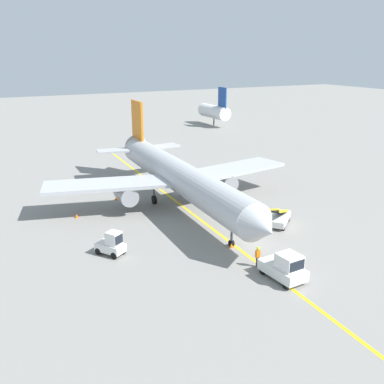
# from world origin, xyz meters

# --- Properties ---
(ground_plane) EXTENTS (300.00, 300.00, 0.00)m
(ground_plane) POSITION_xyz_m (0.00, 0.00, 0.00)
(ground_plane) COLOR gray
(taxi_line_yellow) EXTENTS (3.94, 79.93, 0.01)m
(taxi_line_yellow) POSITION_xyz_m (-1.07, 5.00, 0.00)
(taxi_line_yellow) COLOR yellow
(taxi_line_yellow) RESTS_ON ground
(airliner) EXTENTS (28.58, 35.31, 10.10)m
(airliner) POSITION_xyz_m (-1.05, 12.66, 3.42)
(airliner) COLOR #B2B5BA
(airliner) RESTS_ON ground
(pushback_tug) EXTENTS (2.15, 3.72, 2.20)m
(pushback_tug) POSITION_xyz_m (-1.28, -6.22, 0.99)
(pushback_tug) COLOR silver
(pushback_tug) RESTS_ON ground
(baggage_tug_near_wing) EXTENTS (2.39, 2.72, 2.10)m
(baggage_tug_near_wing) POSITION_xyz_m (-11.36, 3.76, 0.93)
(baggage_tug_near_wing) COLOR silver
(baggage_tug_near_wing) RESTS_ON ground
(belt_loader_forward_hold) EXTENTS (4.60, 4.22, 2.59)m
(belt_loader_forward_hold) POSITION_xyz_m (5.23, 2.69, 0.78)
(belt_loader_forward_hold) COLOR silver
(belt_loader_forward_hold) RESTS_ON ground
(ground_crew_marshaller) EXTENTS (0.36, 0.24, 1.70)m
(ground_crew_marshaller) POSITION_xyz_m (-1.84, -3.61, 0.91)
(ground_crew_marshaller) COLOR #26262D
(ground_crew_marshaller) RESTS_ON ground
(safety_cone_nose_left) EXTENTS (0.36, 0.36, 0.44)m
(safety_cone_nose_left) POSITION_xyz_m (-1.76, 0.37, 0.22)
(safety_cone_nose_left) COLOR orange
(safety_cone_nose_left) RESTS_ON ground
(safety_cone_nose_right) EXTENTS (0.36, 0.36, 0.44)m
(safety_cone_nose_right) POSITION_xyz_m (-11.94, 13.76, 0.22)
(safety_cone_nose_right) COLOR orange
(safety_cone_nose_right) RESTS_ON ground
(safety_cone_wingtip_left) EXTENTS (0.36, 0.36, 0.44)m
(safety_cone_wingtip_left) POSITION_xyz_m (-6.55, 17.42, 0.22)
(safety_cone_wingtip_left) COLOR orange
(safety_cone_wingtip_left) RESTS_ON ground
(distant_aircraft_mid_right) EXTENTS (3.00, 10.10, 8.80)m
(distant_aircraft_mid_right) POSITION_xyz_m (30.39, 58.92, 3.22)
(distant_aircraft_mid_right) COLOR silver
(distant_aircraft_mid_right) RESTS_ON ground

